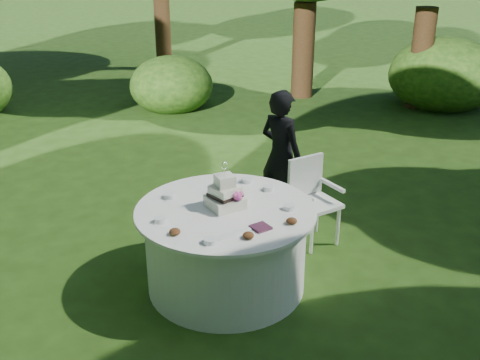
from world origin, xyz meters
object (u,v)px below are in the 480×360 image
Objects in this scene: napkins at (261,227)px; table at (226,247)px; guest at (281,155)px; cake at (225,195)px; chair at (311,194)px.

napkins is 0.09× the size of table.
guest is 3.50× the size of cake.
cake reaches higher than napkins.
napkins is at bearing -87.40° from cake.
napkins is 0.34× the size of cake.
table is at bearing 111.44° from guest.
cake is (0.02, 0.03, 0.50)m from table.
cake reaches higher than table.
napkins is 0.50m from cake.
guest reaches higher than cake.
napkins is 0.10× the size of guest.
chair is (1.16, 0.20, -0.37)m from cake.
guest reaches higher than table.
chair is (1.18, 0.22, 0.13)m from table.
chair is at bearing 10.81° from table.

